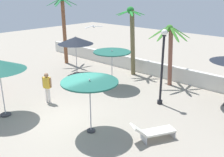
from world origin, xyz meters
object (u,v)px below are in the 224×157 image
at_px(patio_umbrella_2, 76,41).
at_px(lamp_post_1, 162,64).
at_px(patio_umbrella_5, 112,54).
at_px(patio_umbrella_0, 90,84).
at_px(guest_0, 47,85).
at_px(seagull_2, 94,27).
at_px(palm_tree_3, 170,46).
at_px(lounge_chair_0, 153,131).
at_px(palm_tree_0, 64,23).
at_px(palm_tree_2, 132,33).

relative_size(patio_umbrella_2, lamp_post_1, 0.69).
bearing_deg(patio_umbrella_5, patio_umbrella_0, -56.94).
distance_m(guest_0, seagull_2, 5.36).
xyz_separation_m(palm_tree_3, lounge_chair_0, (3.00, -6.16, -2.17)).
height_order(patio_umbrella_0, guest_0, patio_umbrella_0).
relative_size(patio_umbrella_2, guest_0, 1.65).
relative_size(patio_umbrella_2, lounge_chair_0, 1.45).
bearing_deg(guest_0, patio_umbrella_2, 122.05).
height_order(patio_umbrella_0, lounge_chair_0, patio_umbrella_0).
bearing_deg(patio_umbrella_5, guest_0, -102.63).
distance_m(patio_umbrella_5, guest_0, 4.38).
xyz_separation_m(palm_tree_3, lamp_post_1, (1.29, -2.92, -0.33)).
distance_m(palm_tree_3, guest_0, 7.80).
bearing_deg(lounge_chair_0, lamp_post_1, 117.81).
xyz_separation_m(patio_umbrella_2, guest_0, (2.70, -4.31, -1.45)).
bearing_deg(palm_tree_0, patio_umbrella_2, -24.12).
xyz_separation_m(patio_umbrella_0, lamp_post_1, (0.63, 4.49, 0.03)).
relative_size(patio_umbrella_0, palm_tree_0, 0.45).
xyz_separation_m(patio_umbrella_0, palm_tree_0, (-9.68, 6.18, 1.13)).
bearing_deg(patio_umbrella_2, palm_tree_0, 155.88).
bearing_deg(palm_tree_3, palm_tree_0, -172.23).
bearing_deg(lounge_chair_0, palm_tree_3, 115.94).
relative_size(palm_tree_3, guest_0, 2.28).
bearing_deg(patio_umbrella_5, palm_tree_0, 167.06).
xyz_separation_m(patio_umbrella_5, palm_tree_3, (2.37, 2.76, 0.42)).
xyz_separation_m(patio_umbrella_2, palm_tree_0, (-3.03, 1.36, 0.87)).
relative_size(lamp_post_1, seagull_2, 3.57).
bearing_deg(patio_umbrella_5, lounge_chair_0, -32.35).
distance_m(lounge_chair_0, guest_0, 6.37).
xyz_separation_m(patio_umbrella_5, palm_tree_0, (-6.65, 1.53, 1.20)).
xyz_separation_m(lounge_chair_0, seagull_2, (-7.41, 3.86, 3.16)).
xyz_separation_m(palm_tree_0, seagull_2, (4.61, -1.07, 0.22)).
relative_size(patio_umbrella_5, guest_0, 1.41).
height_order(palm_tree_2, palm_tree_3, palm_tree_2).
distance_m(lamp_post_1, guest_0, 6.19).
relative_size(patio_umbrella_5, palm_tree_3, 0.62).
relative_size(patio_umbrella_5, palm_tree_2, 0.50).
bearing_deg(patio_umbrella_5, lamp_post_1, -2.57).
height_order(patio_umbrella_0, lamp_post_1, lamp_post_1).
height_order(palm_tree_0, lamp_post_1, palm_tree_0).
distance_m(lounge_chair_0, seagull_2, 8.93).
xyz_separation_m(patio_umbrella_2, lounge_chair_0, (8.99, -3.57, -2.08)).
height_order(lamp_post_1, seagull_2, lamp_post_1).
distance_m(patio_umbrella_0, lamp_post_1, 4.53).
bearing_deg(lounge_chair_0, seagull_2, 152.50).
relative_size(lounge_chair_0, guest_0, 1.14).
distance_m(palm_tree_0, lamp_post_1, 10.51).
relative_size(patio_umbrella_2, palm_tree_0, 0.51).
relative_size(patio_umbrella_2, patio_umbrella_5, 1.17).
xyz_separation_m(palm_tree_2, palm_tree_3, (3.15, -0.16, -0.41)).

